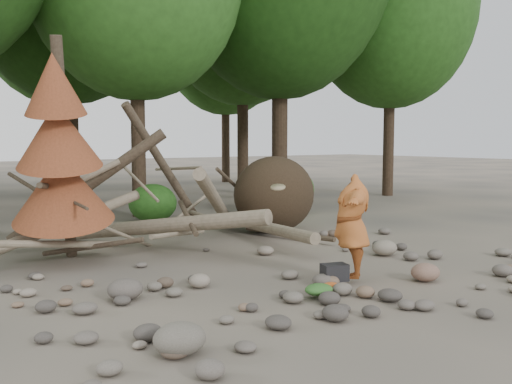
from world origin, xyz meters
TOP-DOWN VIEW (x-y plane):
  - ground at (0.00, 0.00)m, footprint 120.00×120.00m
  - deadfall_pile at (2.02, 4.24)m, footprint 8.55×5.24m
  - dead_conifer at (-3.12, 3.37)m, footprint 2.06×2.16m
  - bush_mid at (0.80, 7.80)m, footprint 1.40×1.40m
  - bush_right at (5.00, 7.00)m, footprint 2.00×2.00m
  - frisbee_thrower at (0.52, -0.62)m, footprint 2.34×1.85m
  - backpack at (0.20, -0.55)m, footprint 0.49×0.39m
  - cloth_green at (-0.58, -1.04)m, footprint 0.46×0.38m
  - cloth_orange at (-0.17, -0.85)m, footprint 0.26×0.22m
  - boulder_front_left at (-3.37, -1.86)m, footprint 0.61×0.55m
  - boulder_front_right at (1.61, -1.30)m, footprint 0.52×0.46m
  - boulder_mid_right at (2.68, 0.59)m, footprint 0.54×0.49m
  - boulder_mid_left at (-3.02, 0.58)m, footprint 0.54×0.49m

SIDE VIEW (x-z plane):
  - ground at x=0.00m, z-range 0.00..0.00m
  - cloth_orange at x=-0.17m, z-range 0.00..0.10m
  - cloth_green at x=-0.58m, z-range 0.00..0.17m
  - backpack at x=0.20m, z-range 0.00..0.28m
  - boulder_front_right at x=1.61m, z-range 0.00..0.31m
  - boulder_mid_right at x=2.68m, z-range 0.00..0.32m
  - boulder_mid_left at x=-3.02m, z-range 0.00..0.32m
  - boulder_front_left at x=-3.37m, z-range 0.00..0.37m
  - bush_mid at x=0.80m, z-range 0.00..1.12m
  - bush_right at x=5.00m, z-range 0.00..1.60m
  - deadfall_pile at x=2.02m, z-range -0.70..2.60m
  - frisbee_thrower at x=0.52m, z-range 0.08..1.84m
  - dead_conifer at x=-3.12m, z-range -0.06..4.29m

